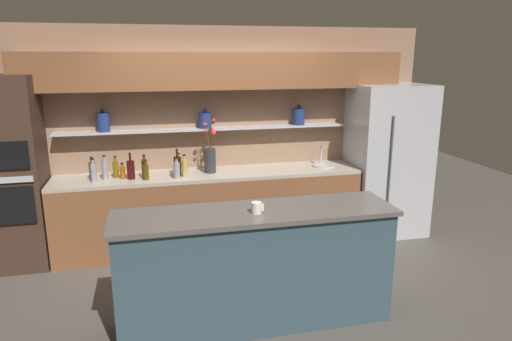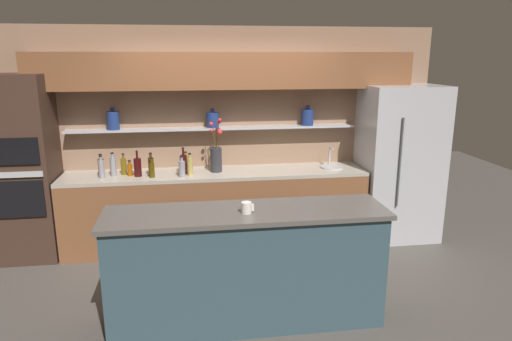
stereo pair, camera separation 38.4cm
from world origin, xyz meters
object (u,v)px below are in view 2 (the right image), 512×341
at_px(bottle_oil_2, 124,166).
at_px(bottle_wine_3, 184,164).
at_px(bottle_spirit_7, 190,166).
at_px(refrigerator, 399,163).
at_px(bottle_oil_9, 152,169).
at_px(bottle_sauce_0, 130,169).
at_px(bottle_wine_11, 138,167).
at_px(oven_tower, 25,169).
at_px(bottle_oil_8, 186,163).
at_px(flower_vase, 216,156).
at_px(coffee_mug, 247,208).
at_px(bottle_spirit_4, 151,166).
at_px(bottle_spirit_5, 182,168).
at_px(bottle_spirit_1, 113,166).
at_px(sink_fixture, 331,166).
at_px(bottle_spirit_10, 101,167).
at_px(bottle_spirit_6, 101,169).

distance_m(bottle_oil_2, bottle_wine_3, 0.69).
bearing_deg(bottle_spirit_7, refrigerator, 1.48).
bearing_deg(bottle_wine_3, bottle_oil_9, -163.30).
xyz_separation_m(bottle_sauce_0, bottle_wine_11, (0.09, -0.04, 0.03)).
relative_size(oven_tower, bottle_oil_8, 8.76).
relative_size(flower_vase, coffee_mug, 6.25).
bearing_deg(bottle_sauce_0, bottle_spirit_4, -7.61).
xyz_separation_m(refrigerator, bottle_spirit_5, (-2.67, -0.12, 0.06)).
bearing_deg(bottle_spirit_1, bottle_wine_11, -11.65).
xyz_separation_m(sink_fixture, bottle_spirit_5, (-1.82, -0.17, 0.07)).
bearing_deg(bottle_spirit_7, bottle_spirit_10, 173.90).
bearing_deg(bottle_sauce_0, bottle_spirit_1, 173.32).
relative_size(bottle_spirit_5, bottle_spirit_6, 0.92).
relative_size(bottle_wine_11, coffee_mug, 2.91).
bearing_deg(bottle_oil_2, bottle_oil_9, -27.36).
xyz_separation_m(oven_tower, bottle_spirit_1, (0.95, -0.01, -0.00)).
bearing_deg(bottle_spirit_6, coffee_mug, -49.63).
height_order(bottle_spirit_1, bottle_spirit_5, bottle_spirit_1).
relative_size(sink_fixture, bottle_oil_2, 1.08).
bearing_deg(bottle_wine_3, coffee_mug, -73.42).
relative_size(bottle_spirit_5, bottle_wine_11, 0.80).
distance_m(bottle_wine_3, bottle_wine_11, 0.52).
relative_size(refrigerator, bottle_spirit_4, 7.10).
xyz_separation_m(oven_tower, flower_vase, (2.14, 0.02, 0.07)).
distance_m(bottle_sauce_0, bottle_spirit_4, 0.25).
xyz_separation_m(sink_fixture, bottle_spirit_1, (-2.59, -0.02, 0.09)).
distance_m(refrigerator, bottle_wine_11, 3.17).
bearing_deg(bottle_wine_11, bottle_spirit_4, 1.30).
xyz_separation_m(bottle_oil_9, bottle_spirit_10, (-0.58, 0.14, 0.02)).
distance_m(bottle_spirit_5, bottle_oil_9, 0.34).
height_order(oven_tower, bottle_oil_8, oven_tower).
bearing_deg(bottle_sauce_0, coffee_mug, -57.07).
distance_m(sink_fixture, bottle_spirit_1, 2.60).
relative_size(bottle_sauce_0, bottle_oil_2, 0.73).
distance_m(bottle_oil_9, bottle_spirit_10, 0.59).
bearing_deg(bottle_wine_3, bottle_spirit_10, 177.99).
bearing_deg(flower_vase, refrigerator, -1.48).
bearing_deg(bottle_spirit_5, refrigerator, 2.61).
relative_size(bottle_oil_2, bottle_oil_9, 1.08).
distance_m(refrigerator, sink_fixture, 0.86).
xyz_separation_m(sink_fixture, bottle_spirit_7, (-1.72, -0.12, 0.08)).
bearing_deg(coffee_mug, bottle_oil_8, 104.74).
relative_size(sink_fixture, bottle_wine_11, 0.91).
bearing_deg(refrigerator, bottle_spirit_5, -177.39).
relative_size(sink_fixture, bottle_oil_8, 1.15).
distance_m(flower_vase, bottle_spirit_10, 1.32).
height_order(sink_fixture, bottle_spirit_6, bottle_spirit_6).
height_order(refrigerator, bottle_spirit_6, refrigerator).
height_order(bottle_wine_3, bottle_oil_8, bottle_wine_3).
relative_size(refrigerator, coffee_mug, 18.63).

